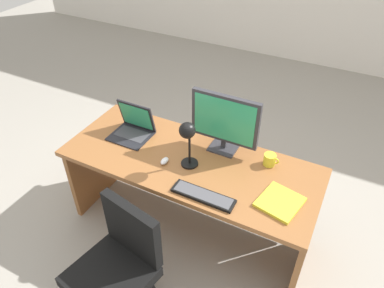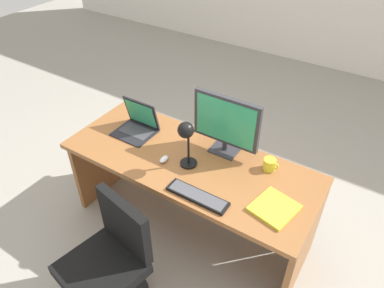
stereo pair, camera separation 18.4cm
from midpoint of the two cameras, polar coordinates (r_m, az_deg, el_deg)
ground at (r=4.10m, az=12.39°, el=1.16°), size 12.00×12.00×0.00m
desk at (r=2.73m, az=2.08°, el=-5.27°), size 1.85×0.74×0.73m
monitor at (r=2.51m, az=7.53°, el=3.36°), size 0.50×0.16×0.45m
laptop at (r=2.83m, az=-6.65°, el=3.49°), size 0.30×0.27×0.25m
keyboard at (r=2.29m, az=3.20°, el=-8.32°), size 0.41×0.11×0.02m
mouse at (r=2.54m, az=-2.41°, el=-2.49°), size 0.04×0.08×0.04m
desk_lamp at (r=2.35m, az=1.33°, el=1.28°), size 0.12×0.14×0.37m
book at (r=2.30m, az=15.19°, el=-9.83°), size 0.29×0.30×0.02m
coffee_mug at (r=2.54m, az=14.26°, el=-3.21°), size 0.11×0.08×0.09m
office_chair at (r=2.49m, az=-10.74°, el=-18.96°), size 0.56×0.57×0.84m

